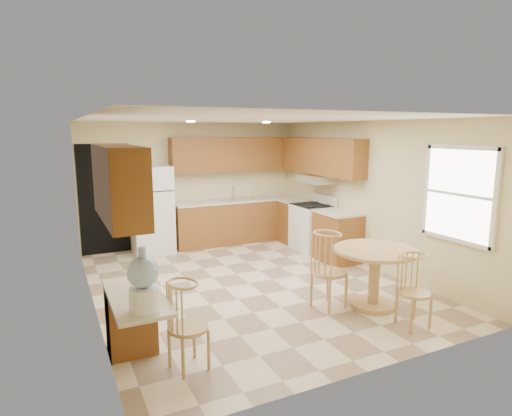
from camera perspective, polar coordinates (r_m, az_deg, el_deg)
name	(u,v)px	position (r m, az deg, el deg)	size (l,w,h in m)	color
floor	(249,283)	(6.73, -0.91, -10.02)	(5.50, 5.50, 0.00)	beige
ceiling	(249,119)	(6.32, -0.97, 11.76)	(4.50, 5.50, 0.02)	white
wall_back	(193,184)	(8.95, -8.39, 3.18)	(4.50, 0.02, 2.50)	#CFBE8C
wall_front	(374,249)	(4.14, 15.41, -5.27)	(4.50, 0.02, 2.50)	#CFBE8C
wall_left	(89,217)	(5.84, -21.37, -1.13)	(0.02, 5.50, 2.50)	#CFBE8C
wall_right	(367,195)	(7.62, 14.60, 1.74)	(0.02, 5.50, 2.50)	#CFBE8C
doorway	(105,199)	(8.61, -19.49, 1.08)	(0.90, 0.02, 2.10)	black
base_cab_back	(238,221)	(9.11, -2.43, -1.80)	(2.75, 0.60, 0.87)	brown
counter_back	(238,200)	(9.03, -2.45, 1.03)	(2.75, 0.63, 0.04)	beige
base_cab_right_a	(296,222)	(9.08, 5.32, -1.88)	(0.60, 0.59, 0.87)	brown
counter_right_a	(296,201)	(8.99, 5.37, 0.96)	(0.63, 0.59, 0.04)	beige
base_cab_right_b	(337,237)	(7.90, 10.79, -3.84)	(0.60, 0.80, 0.87)	brown
counter_right_b	(338,213)	(7.80, 10.90, -0.60)	(0.63, 0.80, 0.04)	beige
upper_cab_back	(235,154)	(9.05, -2.84, 7.17)	(2.75, 0.33, 0.70)	brown
upper_cab_right	(320,156)	(8.42, 8.56, 6.84)	(0.33, 2.42, 0.70)	brown
upper_cab_left	(119,183)	(4.20, -17.83, 3.18)	(0.33, 1.40, 0.70)	brown
sink	(237,199)	(9.01, -2.60, 1.16)	(0.78, 0.44, 0.01)	silver
range_hood	(317,179)	(8.38, 8.11, 3.89)	(0.50, 0.76, 0.14)	silver
desk_pedestal	(131,319)	(4.87, -16.32, -14.04)	(0.48, 0.42, 0.72)	brown
desk_top	(136,297)	(4.38, -15.72, -11.32)	(0.50, 1.20, 0.04)	beige
window	(459,194)	(6.30, 25.48, 1.65)	(0.06, 1.12, 1.30)	white
can_light_a	(191,122)	(7.26, -8.71, 11.33)	(0.14, 0.14, 0.02)	white
can_light_b	(266,122)	(7.79, 1.36, 11.36)	(0.14, 0.14, 0.02)	white
refrigerator	(152,210)	(8.44, -13.75, -0.24)	(0.74, 0.72, 1.68)	white
stove	(312,227)	(8.50, 7.53, -2.52)	(0.65, 0.76, 1.09)	white
dining_table	(375,269)	(5.92, 15.53, -7.86)	(1.09, 1.09, 0.81)	tan
chair_table_a	(334,265)	(5.68, 10.34, -7.43)	(0.45, 0.59, 1.02)	tan
chair_table_b	(420,286)	(5.46, 21.07, -9.69)	(0.39, 0.39, 0.87)	tan
chair_desk	(191,320)	(4.28, -8.72, -14.52)	(0.40, 0.51, 0.89)	tan
water_crock	(143,283)	(3.89, -14.80, -9.61)	(0.28, 0.28, 0.58)	white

